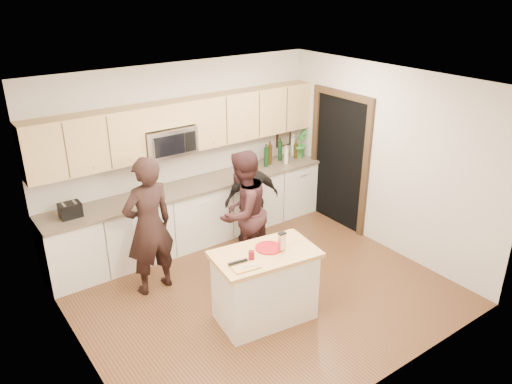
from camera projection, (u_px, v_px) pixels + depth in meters
floor at (260, 291)px, 6.56m from camera, size 4.50×4.50×0.00m
room_shell at (261, 168)px, 5.87m from camera, size 4.52×4.02×2.71m
back_cabinetry at (195, 213)px, 7.63m from camera, size 4.50×0.66×0.94m
upper_cabinetry at (187, 123)px, 7.21m from camera, size 4.50×0.33×0.75m
microwave at (168, 141)px, 7.07m from camera, size 0.76×0.41×0.40m
doorway at (340, 156)px, 7.96m from camera, size 0.06×1.25×2.20m
framed_picture at (284, 136)px, 8.57m from camera, size 0.30×0.03×0.38m
dish_towel at (140, 214)px, 6.84m from camera, size 0.34×0.60×0.48m
island at (265, 285)px, 5.87m from camera, size 1.28×0.85×0.90m
red_plate at (269, 248)px, 5.78m from camera, size 0.32×0.32×0.02m
box_grater at (282, 241)px, 5.68m from camera, size 0.09×0.06×0.22m
drink_glass at (251, 255)px, 5.55m from camera, size 0.07×0.07×0.10m
cutting_board at (246, 268)px, 5.38m from camera, size 0.31×0.19×0.02m
tongs at (238, 262)px, 5.46m from camera, size 0.23×0.06×0.02m
knife at (250, 266)px, 5.38m from camera, size 0.20×0.05×0.01m
toaster at (70, 210)px, 6.41m from camera, size 0.27×0.20×0.19m
bottle_cluster at (280, 151)px, 8.29m from camera, size 0.76×0.31×0.39m
orchid at (300, 143)px, 8.49m from camera, size 0.34×0.33×0.48m
woman_left at (149, 226)px, 6.25m from camera, size 0.71×0.50×1.84m
woman_center at (242, 213)px, 6.73m from camera, size 1.02×0.91×1.74m
woman_right at (252, 199)px, 7.47m from camera, size 0.91×0.51×1.47m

